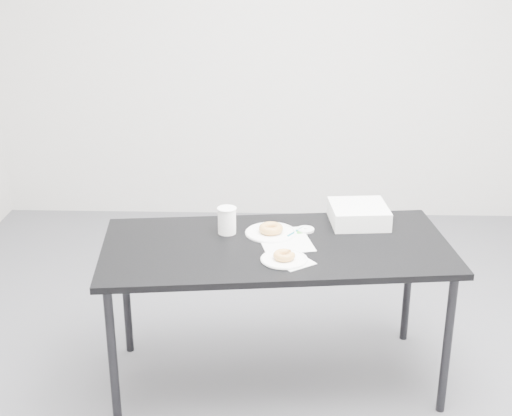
{
  "coord_description": "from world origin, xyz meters",
  "views": [
    {
      "loc": [
        0.07,
        -3.09,
        2.02
      ],
      "look_at": [
        -0.03,
        0.02,
        0.81
      ],
      "focal_mm": 50.0,
      "sensor_mm": 36.0,
      "label": 1
    }
  ],
  "objects_px": {
    "pen": "(296,232)",
    "scorecard": "(285,240)",
    "donut_near": "(284,255)",
    "plate_far": "(271,233)",
    "bakery_box": "(359,214)",
    "plate_near": "(284,259)",
    "table": "(276,255)",
    "donut_far": "(271,228)",
    "coffee_cup": "(227,220)"
  },
  "relations": [
    {
      "from": "table",
      "to": "plate_far",
      "type": "xyz_separation_m",
      "value": [
        -0.03,
        0.12,
        0.06
      ]
    },
    {
      "from": "scorecard",
      "to": "bakery_box",
      "type": "relative_size",
      "value": 1.07
    },
    {
      "from": "plate_far",
      "to": "coffee_cup",
      "type": "distance_m",
      "value": 0.21
    },
    {
      "from": "plate_far",
      "to": "pen",
      "type": "bearing_deg",
      "value": 4.05
    },
    {
      "from": "scorecard",
      "to": "donut_far",
      "type": "bearing_deg",
      "value": 117.0
    },
    {
      "from": "table",
      "to": "donut_near",
      "type": "xyz_separation_m",
      "value": [
        0.03,
        -0.17,
        0.08
      ]
    },
    {
      "from": "donut_far",
      "to": "coffee_cup",
      "type": "height_order",
      "value": "coffee_cup"
    },
    {
      "from": "pen",
      "to": "plate_far",
      "type": "xyz_separation_m",
      "value": [
        -0.11,
        -0.01,
        -0.0
      ]
    },
    {
      "from": "coffee_cup",
      "to": "scorecard",
      "type": "bearing_deg",
      "value": -16.07
    },
    {
      "from": "table",
      "to": "donut_far",
      "type": "height_order",
      "value": "donut_far"
    },
    {
      "from": "table",
      "to": "bakery_box",
      "type": "bearing_deg",
      "value": 27.8
    },
    {
      "from": "pen",
      "to": "scorecard",
      "type": "bearing_deg",
      "value": -175.72
    },
    {
      "from": "table",
      "to": "scorecard",
      "type": "distance_m",
      "value": 0.08
    },
    {
      "from": "donut_near",
      "to": "plate_far",
      "type": "xyz_separation_m",
      "value": [
        -0.06,
        0.29,
        -0.02
      ]
    },
    {
      "from": "plate_near",
      "to": "bakery_box",
      "type": "bearing_deg",
      "value": 50.46
    },
    {
      "from": "plate_near",
      "to": "plate_far",
      "type": "xyz_separation_m",
      "value": [
        -0.06,
        0.29,
        -0.0
      ]
    },
    {
      "from": "scorecard",
      "to": "donut_far",
      "type": "xyz_separation_m",
      "value": [
        -0.06,
        0.08,
        0.02
      ]
    },
    {
      "from": "donut_near",
      "to": "plate_far",
      "type": "distance_m",
      "value": 0.3
    },
    {
      "from": "donut_near",
      "to": "coffee_cup",
      "type": "relative_size",
      "value": 0.75
    },
    {
      "from": "donut_near",
      "to": "bakery_box",
      "type": "bearing_deg",
      "value": 50.46
    },
    {
      "from": "pen",
      "to": "donut_far",
      "type": "relative_size",
      "value": 1.17
    },
    {
      "from": "plate_near",
      "to": "bakery_box",
      "type": "height_order",
      "value": "bakery_box"
    },
    {
      "from": "coffee_cup",
      "to": "bakery_box",
      "type": "distance_m",
      "value": 0.64
    },
    {
      "from": "donut_far",
      "to": "coffee_cup",
      "type": "relative_size",
      "value": 0.89
    },
    {
      "from": "table",
      "to": "donut_near",
      "type": "relative_size",
      "value": 17.23
    },
    {
      "from": "pen",
      "to": "plate_near",
      "type": "xyz_separation_m",
      "value": [
        -0.05,
        -0.3,
        -0.0
      ]
    },
    {
      "from": "donut_near",
      "to": "donut_far",
      "type": "bearing_deg",
      "value": 101.68
    },
    {
      "from": "plate_near",
      "to": "bakery_box",
      "type": "xyz_separation_m",
      "value": [
        0.36,
        0.43,
        0.04
      ]
    },
    {
      "from": "table",
      "to": "pen",
      "type": "height_order",
      "value": "pen"
    },
    {
      "from": "donut_near",
      "to": "donut_far",
      "type": "xyz_separation_m",
      "value": [
        -0.06,
        0.29,
        0.0
      ]
    },
    {
      "from": "table",
      "to": "scorecard",
      "type": "height_order",
      "value": "scorecard"
    },
    {
      "from": "scorecard",
      "to": "pen",
      "type": "relative_size",
      "value": 2.15
    },
    {
      "from": "scorecard",
      "to": "pen",
      "type": "xyz_separation_m",
      "value": [
        0.05,
        0.09,
        0.01
      ]
    },
    {
      "from": "plate_near",
      "to": "plate_far",
      "type": "relative_size",
      "value": 0.84
    },
    {
      "from": "pen",
      "to": "plate_near",
      "type": "bearing_deg",
      "value": -155.71
    },
    {
      "from": "pen",
      "to": "coffee_cup",
      "type": "distance_m",
      "value": 0.32
    },
    {
      "from": "bakery_box",
      "to": "plate_near",
      "type": "bearing_deg",
      "value": -134.66
    },
    {
      "from": "donut_far",
      "to": "bakery_box",
      "type": "distance_m",
      "value": 0.44
    },
    {
      "from": "pen",
      "to": "coffee_cup",
      "type": "height_order",
      "value": "coffee_cup"
    },
    {
      "from": "scorecard",
      "to": "donut_near",
      "type": "height_order",
      "value": "donut_near"
    },
    {
      "from": "table",
      "to": "plate_near",
      "type": "bearing_deg",
      "value": -84.75
    },
    {
      "from": "scorecard",
      "to": "donut_far",
      "type": "height_order",
      "value": "donut_far"
    },
    {
      "from": "plate_near",
      "to": "donut_near",
      "type": "height_order",
      "value": "donut_near"
    },
    {
      "from": "scorecard",
      "to": "plate_near",
      "type": "bearing_deg",
      "value": -103.39
    },
    {
      "from": "plate_near",
      "to": "coffee_cup",
      "type": "bearing_deg",
      "value": 132.48
    },
    {
      "from": "donut_far",
      "to": "coffee_cup",
      "type": "distance_m",
      "value": 0.21
    },
    {
      "from": "table",
      "to": "bakery_box",
      "type": "height_order",
      "value": "bakery_box"
    },
    {
      "from": "scorecard",
      "to": "plate_far",
      "type": "distance_m",
      "value": 0.1
    },
    {
      "from": "donut_near",
      "to": "bakery_box",
      "type": "xyz_separation_m",
      "value": [
        0.36,
        0.43,
        0.02
      ]
    },
    {
      "from": "pen",
      "to": "donut_far",
      "type": "height_order",
      "value": "donut_far"
    }
  ]
}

